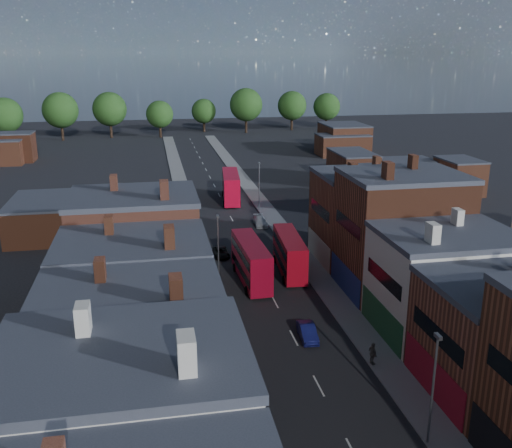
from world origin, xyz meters
name	(u,v)px	position (x,y,z in m)	size (l,w,h in m)	color
pavement_west	(193,232)	(-6.50, 50.00, 0.06)	(3.00, 200.00, 0.12)	gray
pavement_east	(280,227)	(6.50, 50.00, 0.06)	(3.00, 200.00, 0.12)	gray
terrace_west	(130,391)	(-14.00, 0.00, 6.33)	(12.00, 80.00, 12.66)	#5E2E1B
lamp_post_1	(433,382)	(5.20, 0.00, 4.70)	(0.25, 0.70, 8.12)	slate
lamp_post_2	(218,245)	(-5.20, 30.00, 4.70)	(0.25, 0.70, 8.12)	slate
lamp_post_3	(259,183)	(5.20, 60.00, 4.70)	(0.25, 0.70, 8.12)	slate
bus_0	(251,261)	(-1.50, 29.98, 2.57)	(3.10, 11.10, 4.76)	#B10A23
bus_1	(290,253)	(3.50, 32.04, 2.46)	(3.20, 10.69, 4.56)	red
bus_2	(231,186)	(1.50, 67.01, 2.73)	(3.83, 11.93, 5.06)	red
car_1	(308,332)	(1.21, 15.68, 0.67)	(1.41, 4.04, 1.33)	navy
car_2	(221,252)	(-3.80, 39.06, 0.56)	(1.86, 4.03, 1.12)	black
car_3	(260,221)	(3.80, 51.62, 0.65)	(1.83, 4.50, 1.31)	silver
ped_3	(373,354)	(5.30, 10.17, 1.11)	(1.16, 0.53, 1.97)	#605C52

